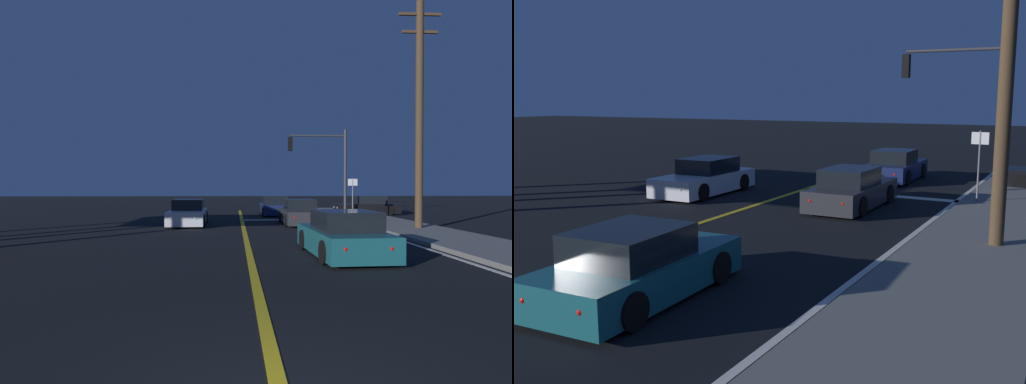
% 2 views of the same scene
% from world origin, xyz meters
% --- Properties ---
extents(sidewalk_right, '(3.20, 41.84, 0.15)m').
position_xyz_m(sidewalk_right, '(7.67, 11.62, 0.07)').
color(sidewalk_right, slate).
rests_on(sidewalk_right, ground).
extents(lane_line_center, '(0.20, 39.51, 0.01)m').
position_xyz_m(lane_line_center, '(0.00, 11.62, 0.01)').
color(lane_line_center, gold).
rests_on(lane_line_center, ground).
extents(lane_line_edge_right, '(0.16, 39.51, 0.01)m').
position_xyz_m(lane_line_edge_right, '(5.82, 11.62, 0.01)').
color(lane_line_edge_right, silver).
rests_on(lane_line_edge_right, ground).
extents(stop_bar, '(6.07, 0.50, 0.01)m').
position_xyz_m(stop_bar, '(3.04, 21.74, 0.01)').
color(stop_bar, silver).
rests_on(stop_bar, ground).
extents(car_far_approaching_teal, '(2.12, 4.34, 1.34)m').
position_xyz_m(car_far_approaching_teal, '(2.74, 8.76, 0.58)').
color(car_far_approaching_teal, '#195960').
rests_on(car_far_approaching_teal, ground).
extents(car_parked_curb_charcoal, '(1.83, 4.50, 1.34)m').
position_xyz_m(car_parked_curb_charcoal, '(3.00, 18.91, 0.58)').
color(car_parked_curb_charcoal, '#2D2D33').
rests_on(car_parked_curb_charcoal, ground).
extents(car_distant_tail_white, '(1.97, 4.64, 1.34)m').
position_xyz_m(car_distant_tail_white, '(-2.89, 18.99, 0.58)').
color(car_distant_tail_white, silver).
rests_on(car_distant_tail_white, ground).
extents(car_lead_oncoming_navy, '(1.97, 4.36, 1.34)m').
position_xyz_m(car_lead_oncoming_navy, '(2.36, 25.93, 0.58)').
color(car_lead_oncoming_navy, navy).
rests_on(car_lead_oncoming_navy, ground).
extents(traffic_signal_near_right, '(3.89, 0.28, 5.75)m').
position_xyz_m(traffic_signal_near_right, '(5.49, 24.04, 3.84)').
color(traffic_signal_near_right, '#38383D').
rests_on(traffic_signal_near_right, ground).
extents(utility_pole_right, '(1.96, 0.34, 10.45)m').
position_xyz_m(utility_pole_right, '(7.97, 15.41, 5.40)').
color(utility_pole_right, '#4C3823').
rests_on(utility_pole_right, ground).
extents(street_sign_corner, '(0.56, 0.06, 2.52)m').
position_xyz_m(street_sign_corner, '(6.57, 21.24, 1.69)').
color(street_sign_corner, slate).
rests_on(street_sign_corner, ground).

